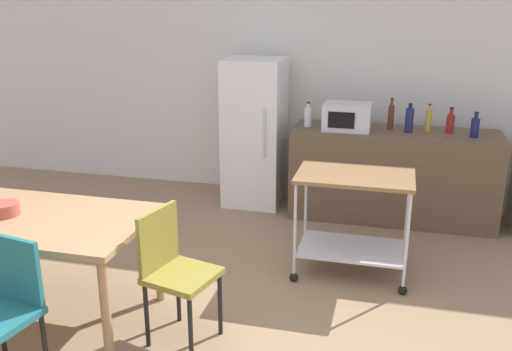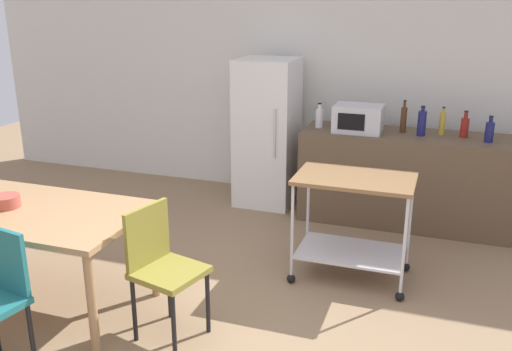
# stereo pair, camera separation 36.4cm
# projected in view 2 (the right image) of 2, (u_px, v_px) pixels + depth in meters

# --- Properties ---
(ground_plane) EXTENTS (12.00, 12.00, 0.00)m
(ground_plane) POSITION_uv_depth(u_px,v_px,m) (218.00, 351.00, 3.61)
(ground_plane) COLOR #8C7051
(back_wall) EXTENTS (8.40, 0.12, 2.90)m
(back_wall) POSITION_uv_depth(u_px,v_px,m) (331.00, 65.00, 6.03)
(back_wall) COLOR silver
(back_wall) RESTS_ON ground_plane
(kitchen_counter) EXTENTS (2.00, 0.64, 0.90)m
(kitchen_counter) POSITION_uv_depth(u_px,v_px,m) (404.00, 179.00, 5.52)
(kitchen_counter) COLOR brown
(kitchen_counter) RESTS_ON ground_plane
(dining_table) EXTENTS (1.50, 0.90, 0.75)m
(dining_table) POSITION_uv_depth(u_px,v_px,m) (37.00, 220.00, 3.94)
(dining_table) COLOR #A37A51
(dining_table) RESTS_ON ground_plane
(chair_olive) EXTENTS (0.49, 0.49, 0.89)m
(chair_olive) POSITION_uv_depth(u_px,v_px,m) (162.00, 263.00, 3.65)
(chair_olive) COLOR olive
(chair_olive) RESTS_ON ground_plane
(refrigerator) EXTENTS (0.60, 0.63, 1.55)m
(refrigerator) POSITION_uv_depth(u_px,v_px,m) (267.00, 133.00, 5.96)
(refrigerator) COLOR white
(refrigerator) RESTS_ON ground_plane
(kitchen_cart) EXTENTS (0.91, 0.57, 0.85)m
(kitchen_cart) POSITION_uv_depth(u_px,v_px,m) (353.00, 211.00, 4.38)
(kitchen_cart) COLOR brown
(kitchen_cart) RESTS_ON ground_plane
(bottle_sparkling_water) EXTENTS (0.08, 0.08, 0.25)m
(bottle_sparkling_water) POSITION_uv_depth(u_px,v_px,m) (319.00, 117.00, 5.62)
(bottle_sparkling_water) COLOR silver
(bottle_sparkling_water) RESTS_ON kitchen_counter
(microwave) EXTENTS (0.46, 0.35, 0.26)m
(microwave) POSITION_uv_depth(u_px,v_px,m) (358.00, 118.00, 5.44)
(microwave) COLOR silver
(microwave) RESTS_ON kitchen_counter
(bottle_wine) EXTENTS (0.06, 0.06, 0.31)m
(bottle_wine) POSITION_uv_depth(u_px,v_px,m) (404.00, 119.00, 5.42)
(bottle_wine) COLOR #4C2D19
(bottle_wine) RESTS_ON kitchen_counter
(bottle_vinegar) EXTENTS (0.08, 0.08, 0.28)m
(bottle_vinegar) POSITION_uv_depth(u_px,v_px,m) (422.00, 123.00, 5.29)
(bottle_vinegar) COLOR navy
(bottle_vinegar) RESTS_ON kitchen_counter
(bottle_sesame_oil) EXTENTS (0.06, 0.06, 0.27)m
(bottle_sesame_oil) POSITION_uv_depth(u_px,v_px,m) (442.00, 123.00, 5.32)
(bottle_sesame_oil) COLOR gold
(bottle_sesame_oil) RESTS_ON kitchen_counter
(bottle_hot_sauce) EXTENTS (0.08, 0.08, 0.25)m
(bottle_hot_sauce) POSITION_uv_depth(u_px,v_px,m) (465.00, 127.00, 5.24)
(bottle_hot_sauce) COLOR maroon
(bottle_hot_sauce) RESTS_ON kitchen_counter
(bottle_soy_sauce) EXTENTS (0.08, 0.08, 0.24)m
(bottle_soy_sauce) POSITION_uv_depth(u_px,v_px,m) (490.00, 131.00, 5.07)
(bottle_soy_sauce) COLOR navy
(bottle_soy_sauce) RESTS_ON kitchen_counter
(fruit_bowl) EXTENTS (0.19, 0.19, 0.09)m
(fruit_bowl) POSITION_uv_depth(u_px,v_px,m) (6.00, 201.00, 3.95)
(fruit_bowl) COLOR #B24C3F
(fruit_bowl) RESTS_ON dining_table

